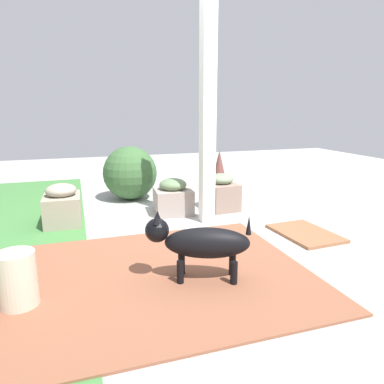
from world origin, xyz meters
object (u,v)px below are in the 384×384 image
porch_pillar (208,113)px  dog (200,242)px  stone_planter_nearest (221,193)px  stone_planter_near (173,198)px  round_shrub (130,173)px  ceramic_urn (18,280)px  doormat (305,233)px  terracotta_pot_spiky (219,172)px  stone_planter_far (62,206)px

porch_pillar → dog: bearing=157.5°
stone_planter_nearest → stone_planter_near: (0.01, 0.60, -0.01)m
round_shrub → ceramic_urn: 2.71m
porch_pillar → doormat: (-0.72, -0.76, -1.14)m
stone_planter_near → round_shrub: round_shrub is taller
terracotta_pot_spiky → round_shrub: bearing=92.1°
terracotta_pot_spiky → ceramic_urn: terracotta_pot_spiky is taller
round_shrub → terracotta_pot_spiky: bearing=-87.9°
stone_planter_nearest → dog: (-1.67, 0.86, 0.09)m
stone_planter_near → round_shrub: size_ratio=0.63×
dog → round_shrub: bearing=2.5°
round_shrub → terracotta_pot_spiky: round_shrub is taller
stone_planter_far → ceramic_urn: 1.66m
porch_pillar → terracotta_pot_spiky: size_ratio=3.79×
stone_planter_nearest → terracotta_pot_spiky: (0.88, -0.34, 0.09)m
round_shrub → ceramic_urn: (-2.49, 1.07, -0.18)m
stone_planter_far → stone_planter_nearest: bearing=-89.6°
stone_planter_near → doormat: bearing=-136.8°
porch_pillar → stone_planter_near: porch_pillar is taller
stone_planter_near → dog: (-1.68, 0.26, 0.11)m
round_shrub → doormat: (-1.94, -1.40, -0.34)m
round_shrub → dog: (-2.51, -0.11, -0.06)m
doormat → porch_pillar: bearing=46.8°
porch_pillar → stone_planter_nearest: bearing=-40.3°
stone_planter_far → dog: bearing=-150.1°
porch_pillar → ceramic_urn: porch_pillar is taller
stone_planter_nearest → dog: dog is taller
stone_planter_nearest → ceramic_urn: 2.62m
doormat → stone_planter_far: bearing=64.2°
round_shrub → stone_planter_far: bearing=135.0°
stone_planter_near → dog: bearing=171.3°
porch_pillar → dog: 1.64m
stone_planter_nearest → round_shrub: size_ratio=0.65×
stone_planter_nearest → stone_planter_near: stone_planter_nearest is taller
stone_planter_far → dog: size_ratio=0.65×
ceramic_urn → porch_pillar: bearing=-53.4°
terracotta_pot_spiky → doormat: terracotta_pot_spiky is taller
terracotta_pot_spiky → ceramic_urn: 3.48m
porch_pillar → stone_planter_nearest: porch_pillar is taller
dog → doormat: bearing=-66.2°
round_shrub → ceramic_urn: size_ratio=1.96×
stone_planter_far → doormat: size_ratio=0.71×
round_shrub → stone_planter_nearest: bearing=-130.8°
terracotta_pot_spiky → doormat: size_ratio=0.90×
porch_pillar → dog: porch_pillar is taller
stone_planter_nearest → doormat: (-1.10, -0.44, -0.19)m
dog → ceramic_urn: size_ratio=2.01×
stone_planter_nearest → doormat: 1.20m
stone_planter_near → terracotta_pot_spiky: terracotta_pot_spiky is taller
round_shrub → doormat: size_ratio=1.06×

